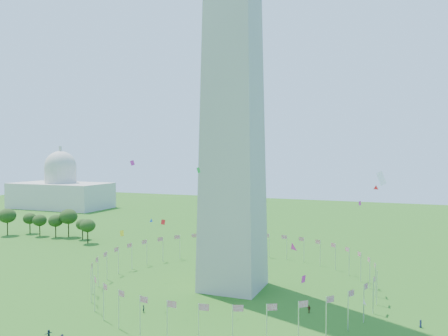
# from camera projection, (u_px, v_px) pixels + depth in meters

# --- Properties ---
(flag_ring) EXTENTS (80.24, 80.24, 9.00)m
(flag_ring) POSITION_uv_depth(u_px,v_px,m) (233.00, 273.00, 128.28)
(flag_ring) COLOR silver
(flag_ring) RESTS_ON ground
(capitol_building) EXTENTS (70.00, 35.00, 46.00)m
(capitol_building) POSITION_uv_depth(u_px,v_px,m) (61.00, 176.00, 314.03)
(capitol_building) COLOR beige
(capitol_building) RESTS_ON ground
(kites_aloft) EXTENTS (97.73, 70.60, 33.64)m
(kites_aloft) POSITION_uv_depth(u_px,v_px,m) (249.00, 235.00, 101.90)
(kites_aloft) COLOR #CC2699
(kites_aloft) RESTS_ON ground
(tree_line_west) EXTENTS (55.82, 16.31, 12.98)m
(tree_line_west) POSITION_uv_depth(u_px,v_px,m) (49.00, 225.00, 205.15)
(tree_line_west) COLOR #2C4F1A
(tree_line_west) RESTS_ON ground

